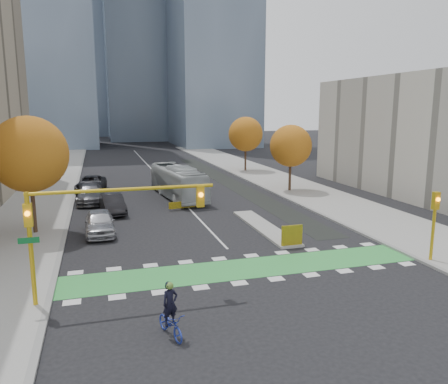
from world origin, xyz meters
TOP-DOWN VIEW (x-y plane):
  - ground at (0.00, 0.00)m, footprint 300.00×300.00m
  - sidewalk_west at (-13.50, 20.00)m, footprint 7.00×120.00m
  - sidewalk_east at (13.50, 20.00)m, footprint 7.00×120.00m
  - curb_west at (-10.00, 20.00)m, footprint 0.30×120.00m
  - curb_east at (10.00, 20.00)m, footprint 0.30×120.00m
  - bike_crossing at (0.00, 1.50)m, footprint 20.00×3.00m
  - centre_line at (0.00, 40.00)m, footprint 0.15×70.00m
  - bike_lane_paint at (7.50, 30.00)m, footprint 2.50×50.00m
  - median_island at (4.00, 9.00)m, footprint 1.60×10.00m
  - hazard_board at (4.00, 4.20)m, footprint 1.40×0.12m
  - tower_ne at (20.00, 85.00)m, footprint 18.00×24.00m
  - tower_far at (-4.00, 140.00)m, footprint 26.00×26.00m
  - tree_west at (-12.00, 12.00)m, footprint 5.20×5.20m
  - tree_east_near at (12.00, 22.00)m, footprint 4.40×4.40m
  - tree_east_far at (12.50, 38.00)m, footprint 4.80×4.80m
  - traffic_signal_west at (-7.93, -0.51)m, footprint 8.53×0.56m
  - traffic_signal_east at (10.50, -0.51)m, footprint 0.35×0.43m
  - cyclist at (-5.17, -4.64)m, footprint 1.20×2.03m
  - bus at (-0.05, 22.00)m, footprint 3.94×11.57m
  - parked_car_a at (-7.64, 10.74)m, footprint 2.09×5.01m
  - parked_car_b at (-6.54, 16.89)m, footprint 2.22×5.03m
  - parked_car_c at (-8.41, 21.89)m, footprint 2.55×5.88m
  - parked_car_d at (-8.38, 27.84)m, footprint 3.49×6.21m

SIDE VIEW (x-z plane):
  - ground at x=0.00m, z-range 0.00..0.00m
  - centre_line at x=0.00m, z-range 0.00..0.01m
  - bike_lane_paint at x=7.50m, z-range 0.00..0.01m
  - bike_crossing at x=0.00m, z-range 0.00..0.01m
  - sidewalk_west at x=-13.50m, z-range 0.00..0.15m
  - sidewalk_east at x=13.50m, z-range 0.00..0.15m
  - curb_west at x=-10.00m, z-range -0.01..0.15m
  - curb_east at x=10.00m, z-range -0.01..0.15m
  - median_island at x=4.00m, z-range 0.00..0.16m
  - cyclist at x=-5.17m, z-range -0.37..1.84m
  - hazard_board at x=4.00m, z-range 0.15..1.45m
  - parked_car_b at x=-6.54m, z-range 0.00..1.60m
  - parked_car_d at x=-8.38m, z-range 0.00..1.64m
  - parked_car_c at x=-8.41m, z-range 0.00..1.68m
  - parked_car_a at x=-7.64m, z-range 0.00..1.69m
  - bus at x=-0.05m, z-range 0.00..3.16m
  - traffic_signal_east at x=10.50m, z-range 0.68..4.78m
  - traffic_signal_west at x=-7.93m, z-range 1.43..6.63m
  - tree_east_near at x=12.00m, z-range 1.33..8.40m
  - tree_east_far at x=12.50m, z-range 1.42..9.07m
  - tree_west at x=-12.00m, z-range 1.50..9.73m
  - tower_ne at x=20.00m, z-range 0.00..60.00m
  - tower_far at x=-4.00m, z-range 0.00..80.00m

